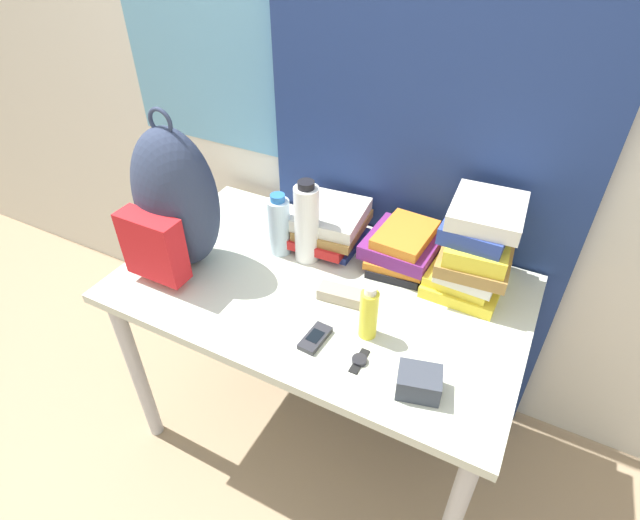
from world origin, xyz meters
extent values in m
plane|color=#9E8466|center=(0.00, 0.00, 0.00)|extent=(12.00, 12.00, 0.00)
cube|color=silver|center=(0.00, 0.83, 1.25)|extent=(6.00, 0.05, 2.50)
cube|color=#66A3C6|center=(-0.50, 0.80, 1.30)|extent=(1.10, 0.01, 0.80)
cube|color=navy|center=(0.16, 0.78, 1.25)|extent=(1.06, 0.04, 2.50)
cube|color=beige|center=(0.00, 0.37, 0.73)|extent=(1.24, 0.75, 0.03)
cylinder|color=#B2B2B7|center=(-0.57, 0.06, 0.36)|extent=(0.05, 0.05, 0.71)
cylinder|color=#B2B2B7|center=(-0.57, 0.69, 0.36)|extent=(0.05, 0.05, 0.71)
cylinder|color=#B2B2B7|center=(0.57, 0.69, 0.36)|extent=(0.05, 0.05, 0.71)
ellipsoid|color=#2D3851|center=(-0.44, 0.29, 0.97)|extent=(0.28, 0.21, 0.46)
cube|color=red|center=(-0.44, 0.16, 0.88)|extent=(0.20, 0.07, 0.21)
torus|color=#2D3851|center=(-0.44, 0.29, 1.22)|extent=(0.08, 0.01, 0.08)
cube|color=navy|center=(-0.07, 0.60, 0.76)|extent=(0.20, 0.20, 0.03)
cube|color=red|center=(-0.08, 0.59, 0.79)|extent=(0.21, 0.27, 0.03)
cube|color=olive|center=(-0.07, 0.59, 0.82)|extent=(0.22, 0.26, 0.03)
cube|color=silver|center=(-0.08, 0.60, 0.85)|extent=(0.24, 0.26, 0.04)
cube|color=black|center=(0.18, 0.59, 0.76)|extent=(0.19, 0.24, 0.03)
cube|color=orange|center=(0.18, 0.59, 0.79)|extent=(0.20, 0.23, 0.02)
cube|color=#6B2370|center=(0.18, 0.59, 0.82)|extent=(0.22, 0.24, 0.05)
cube|color=orange|center=(0.19, 0.59, 0.86)|extent=(0.16, 0.22, 0.03)
cube|color=yellow|center=(0.40, 0.59, 0.76)|extent=(0.23, 0.26, 0.04)
cube|color=yellow|center=(0.39, 0.60, 0.80)|extent=(0.20, 0.28, 0.03)
cube|color=silver|center=(0.41, 0.60, 0.83)|extent=(0.18, 0.29, 0.03)
cube|color=olive|center=(0.41, 0.59, 0.86)|extent=(0.22, 0.28, 0.04)
cube|color=yellow|center=(0.41, 0.59, 0.91)|extent=(0.19, 0.27, 0.05)
cube|color=navy|center=(0.39, 0.59, 0.96)|extent=(0.18, 0.23, 0.05)
cube|color=silver|center=(0.41, 0.60, 1.01)|extent=(0.21, 0.24, 0.05)
cylinder|color=silver|center=(-0.20, 0.47, 0.84)|extent=(0.07, 0.07, 0.20)
cylinder|color=#286BB7|center=(-0.20, 0.47, 0.95)|extent=(0.05, 0.05, 0.02)
cylinder|color=white|center=(-0.10, 0.48, 0.88)|extent=(0.08, 0.08, 0.26)
cylinder|color=black|center=(-0.10, 0.48, 1.02)|extent=(0.05, 0.05, 0.02)
cylinder|color=yellow|center=(0.21, 0.25, 0.82)|extent=(0.05, 0.05, 0.15)
cylinder|color=white|center=(0.21, 0.25, 0.91)|extent=(0.03, 0.03, 0.02)
cube|color=#2D2D33|center=(0.09, 0.16, 0.75)|extent=(0.06, 0.11, 0.02)
cube|color=black|center=(0.09, 0.16, 0.76)|extent=(0.04, 0.05, 0.00)
cube|color=gray|center=(0.09, 0.35, 0.76)|extent=(0.16, 0.07, 0.04)
cube|color=#383D47|center=(0.40, 0.13, 0.78)|extent=(0.12, 0.11, 0.06)
cube|color=black|center=(0.23, 0.15, 0.75)|extent=(0.02, 0.09, 0.00)
cylinder|color=#232328|center=(0.23, 0.15, 0.75)|extent=(0.04, 0.04, 0.01)
camera|label=1|loc=(0.54, -0.66, 1.76)|focal=28.00mm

